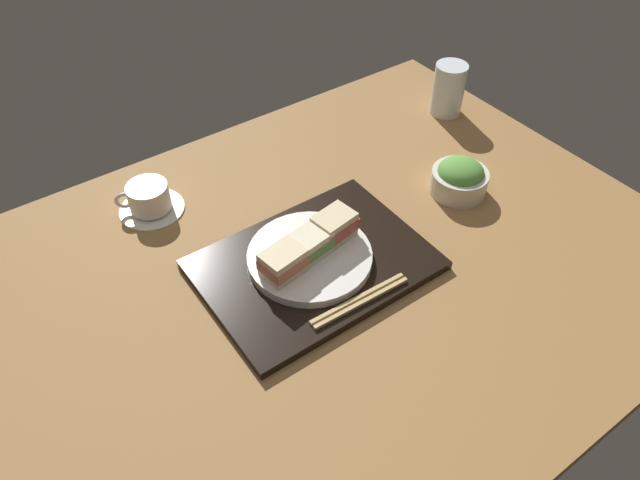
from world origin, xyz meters
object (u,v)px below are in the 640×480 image
at_px(sandwich_far, 334,226).
at_px(drinking_glass, 448,89).
at_px(salad_bowl, 460,178).
at_px(sandwich_plate, 310,257).
at_px(chopsticks_pair, 360,301).
at_px(sandwich_middle, 309,244).
at_px(coffee_cup, 149,199).
at_px(sandwich_near, 283,262).

distance_m(sandwich_far, drinking_glass, 0.55).
relative_size(salad_bowl, drinking_glass, 0.93).
height_order(sandwich_plate, drinking_glass, drinking_glass).
relative_size(chopsticks_pair, drinking_glass, 1.55).
bearing_deg(salad_bowl, drinking_glass, 50.89).
distance_m(sandwich_plate, sandwich_middle, 0.03).
relative_size(sandwich_middle, drinking_glass, 0.65).
xyz_separation_m(sandwich_middle, coffee_cup, (-0.17, 0.32, -0.03)).
distance_m(sandwich_plate, sandwich_far, 0.07).
bearing_deg(chopsticks_pair, sandwich_near, 122.36).
height_order(sandwich_middle, coffee_cup, sandwich_middle).
height_order(coffee_cup, drinking_glass, drinking_glass).
distance_m(sandwich_plate, chopsticks_pair, 0.13).
bearing_deg(chopsticks_pair, drinking_glass, 33.41).
bearing_deg(sandwich_plate, coffee_cup, 118.73).
bearing_deg(salad_bowl, sandwich_middle, 179.78).
bearing_deg(drinking_glass, sandwich_plate, -157.50).
relative_size(sandwich_plate, salad_bowl, 1.94).
relative_size(sandwich_plate, coffee_cup, 1.74).
relative_size(salad_bowl, chopsticks_pair, 0.60).
xyz_separation_m(sandwich_plate, drinking_glass, (0.57, 0.23, 0.04)).
bearing_deg(salad_bowl, sandwich_far, 177.73).
bearing_deg(sandwich_near, chopsticks_pair, -57.64).
xyz_separation_m(sandwich_far, salad_bowl, (0.31, -0.01, -0.02)).
bearing_deg(sandwich_middle, sandwich_near, -170.03).
distance_m(sandwich_near, salad_bowl, 0.44).
distance_m(sandwich_middle, coffee_cup, 0.36).
distance_m(sandwich_middle, sandwich_far, 0.06).
relative_size(sandwich_middle, chopsticks_pair, 0.42).
bearing_deg(chopsticks_pair, coffee_cup, 112.69).
distance_m(sandwich_plate, drinking_glass, 0.61).
distance_m(coffee_cup, drinking_glass, 0.75).
bearing_deg(sandwich_middle, sandwich_far, 9.97).
xyz_separation_m(sandwich_plate, sandwich_near, (-0.06, -0.01, 0.03)).
xyz_separation_m(sandwich_far, chopsticks_pair, (-0.05, -0.14, -0.04)).
height_order(sandwich_far, coffee_cup, sandwich_far).
height_order(sandwich_middle, sandwich_far, sandwich_far).
distance_m(sandwich_far, salad_bowl, 0.31).
bearing_deg(sandwich_near, sandwich_far, 9.97).
xyz_separation_m(sandwich_plate, sandwich_middle, (0.00, -0.00, 0.03)).
relative_size(sandwich_middle, coffee_cup, 0.62).
height_order(salad_bowl, chopsticks_pair, salad_bowl).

